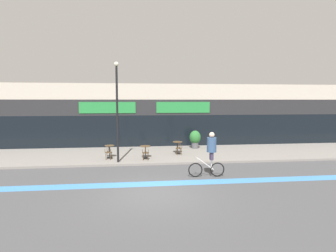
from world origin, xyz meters
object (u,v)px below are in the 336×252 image
(bistro_table_0, at_px, (110,149))
(planter_pot, at_px, (195,139))
(cafe_chair_1_near, at_px, (146,152))
(bistro_table_2, at_px, (178,145))
(cafe_chair_2_near, at_px, (179,147))
(cyclist_0, at_px, (210,151))
(lamp_post, at_px, (117,106))
(cafe_chair_0_near, at_px, (108,151))
(bistro_table_1, at_px, (145,149))

(bistro_table_0, distance_m, planter_pot, 6.46)
(cafe_chair_1_near, height_order, planter_pot, planter_pot)
(bistro_table_0, distance_m, bistro_table_2, 4.47)
(cafe_chair_2_near, distance_m, cyclist_0, 4.68)
(cafe_chair_1_near, bearing_deg, planter_pot, -41.43)
(cafe_chair_1_near, distance_m, lamp_post, 3.17)
(cafe_chair_1_near, xyz_separation_m, cyclist_0, (3.00, -3.32, 0.62))
(lamp_post, height_order, cyclist_0, lamp_post)
(cafe_chair_1_near, bearing_deg, bistro_table_2, -44.17)
(cafe_chair_2_near, relative_size, cyclist_0, 0.42)
(lamp_post, bearing_deg, cafe_chair_1_near, 11.26)
(cyclist_0, bearing_deg, cafe_chair_1_near, -45.57)
(planter_pot, relative_size, lamp_post, 0.23)
(planter_pot, bearing_deg, cyclist_0, -96.26)
(cafe_chair_0_near, bearing_deg, planter_pot, -54.21)
(bistro_table_1, relative_size, cafe_chair_0_near, 0.83)
(cafe_chair_0_near, distance_m, cyclist_0, 6.42)
(bistro_table_2, relative_size, cafe_chair_0_near, 0.86)
(bistro_table_0, relative_size, bistro_table_1, 1.02)
(cafe_chair_2_near, height_order, lamp_post, lamp_post)
(cafe_chair_1_near, bearing_deg, bistro_table_0, 71.00)
(cafe_chair_0_near, bearing_deg, cafe_chair_2_near, -70.87)
(bistro_table_0, height_order, bistro_table_1, bistro_table_0)
(cafe_chair_0_near, distance_m, cafe_chair_1_near, 2.24)
(cafe_chair_2_near, bearing_deg, bistro_table_1, 100.58)
(cafe_chair_0_near, bearing_deg, bistro_table_0, 7.05)
(bistro_table_0, distance_m, bistro_table_1, 2.23)
(cafe_chair_2_near, height_order, planter_pot, planter_pot)
(bistro_table_0, height_order, cyclist_0, cyclist_0)
(bistro_table_2, bearing_deg, cafe_chair_0_near, -161.28)
(bistro_table_2, bearing_deg, cafe_chair_2_near, -89.39)
(bistro_table_0, height_order, bistro_table_2, bistro_table_2)
(bistro_table_1, distance_m, cyclist_0, 4.99)
(bistro_table_0, height_order, lamp_post, lamp_post)
(bistro_table_1, bearing_deg, cafe_chair_0_near, -173.52)
(bistro_table_0, bearing_deg, lamp_post, -64.92)
(bistro_table_2, relative_size, planter_pot, 0.59)
(lamp_post, bearing_deg, bistro_table_2, 30.00)
(bistro_table_2, relative_size, cafe_chair_2_near, 0.86)
(bistro_table_1, height_order, bistro_table_2, bistro_table_2)
(cafe_chair_2_near, distance_m, lamp_post, 4.91)
(cyclist_0, bearing_deg, bistro_table_1, -50.49)
(lamp_post, xyz_separation_m, cyclist_0, (4.58, -3.01, -2.10))
(bistro_table_0, xyz_separation_m, lamp_post, (0.61, -1.31, 2.71))
(planter_pot, bearing_deg, cafe_chair_2_near, -124.32)
(bistro_table_2, xyz_separation_m, cafe_chair_2_near, (0.01, -0.63, -0.03))
(bistro_table_1, bearing_deg, cafe_chair_2_near, 15.64)
(cafe_chair_1_near, xyz_separation_m, cafe_chair_2_near, (2.20, 1.24, 0.00))
(cafe_chair_0_near, relative_size, lamp_post, 0.16)
(cafe_chair_2_near, xyz_separation_m, cyclist_0, (0.80, -4.56, 0.62))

